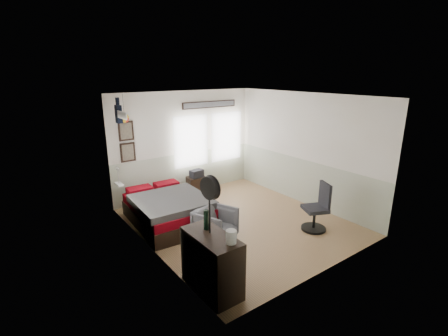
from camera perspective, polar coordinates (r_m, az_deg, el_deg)
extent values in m
cube|color=#8A6547|center=(7.18, 2.56, -9.48)|extent=(4.00, 4.50, 0.01)
cube|color=silver|center=(8.52, -6.81, 4.27)|extent=(4.00, 0.02, 2.70)
cube|color=silver|center=(5.23, 18.33, -4.41)|extent=(4.00, 0.02, 2.70)
cube|color=silver|center=(5.72, -13.16, -2.19)|extent=(0.02, 4.50, 2.70)
cube|color=silver|center=(8.07, 13.89, 3.21)|extent=(0.02, 4.50, 2.70)
cube|color=white|center=(6.47, 2.87, 12.59)|extent=(4.00, 4.50, 0.02)
cube|color=beige|center=(8.72, -6.60, -0.88)|extent=(4.00, 0.01, 1.10)
cube|color=beige|center=(6.02, -12.59, -9.41)|extent=(0.01, 4.50, 1.10)
cube|color=beige|center=(8.28, 13.48, -2.19)|extent=(0.01, 4.50, 1.10)
cube|color=silver|center=(6.19, -14.90, 0.10)|extent=(0.03, 2.20, 1.35)
cube|color=silver|center=(8.55, -5.81, 4.69)|extent=(0.95, 0.03, 1.30)
cube|color=silver|center=(9.17, 0.43, 5.58)|extent=(0.95, 0.03, 1.30)
cube|color=black|center=(7.87, -16.56, 2.67)|extent=(0.35, 0.03, 0.45)
cube|color=black|center=(7.77, -16.86, 6.25)|extent=(0.35, 0.03, 0.45)
cube|color=#7F7259|center=(7.85, -16.51, 2.65)|extent=(0.27, 0.01, 0.37)
cube|color=#7F7259|center=(7.76, -16.82, 6.24)|extent=(0.27, 0.01, 0.37)
cube|color=black|center=(8.73, -2.54, 11.11)|extent=(1.65, 0.03, 0.18)
cube|color=gray|center=(8.72, -2.49, 11.10)|extent=(1.58, 0.01, 0.13)
cube|color=white|center=(6.57, -17.48, 8.85)|extent=(0.02, 0.48, 0.14)
sphere|color=red|center=(7.44, -17.10, 8.38)|extent=(0.20, 0.20, 0.20)
cube|color=black|center=(7.19, -9.82, -8.24)|extent=(1.48, 2.05, 0.32)
cube|color=maroon|center=(7.09, -9.92, -6.42)|extent=(1.44, 2.00, 0.18)
cube|color=#393838|center=(6.85, -9.16, -5.79)|extent=(1.51, 1.50, 0.14)
cube|color=maroon|center=(7.60, -14.86, -3.88)|extent=(0.56, 0.36, 0.14)
cube|color=maroon|center=(7.84, -10.42, -2.96)|extent=(0.56, 0.36, 0.14)
cube|color=black|center=(4.97, -2.17, -16.29)|extent=(0.48, 1.00, 0.90)
imported|color=#5B5B63|center=(6.35, -1.51, -9.89)|extent=(0.90, 0.91, 0.64)
cube|color=black|center=(8.65, -4.79, -3.12)|extent=(0.53, 0.45, 0.48)
cylinder|color=black|center=(7.09, 15.43, -10.19)|extent=(0.50, 0.50, 0.05)
cylinder|color=black|center=(7.00, 15.57, -8.59)|extent=(0.06, 0.06, 0.39)
cube|color=#2A2B2F|center=(6.91, 15.71, -6.91)|extent=(0.59, 0.59, 0.08)
cube|color=#2A2B2F|center=(6.89, 17.34, -4.50)|extent=(0.22, 0.40, 0.50)
cylinder|color=silver|center=(4.49, 1.25, -12.01)|extent=(0.14, 0.14, 0.19)
cube|color=silver|center=(4.54, 2.14, -11.60)|extent=(0.02, 0.02, 0.11)
cylinder|color=black|center=(4.84, -3.16, -9.08)|extent=(0.08, 0.08, 0.31)
cylinder|color=black|center=(4.66, -2.55, -7.67)|extent=(0.03, 0.03, 0.67)
cylinder|color=black|center=(4.53, -2.60, -3.55)|extent=(0.11, 0.34, 0.33)
cylinder|color=black|center=(4.55, -2.14, -3.44)|extent=(0.07, 0.36, 0.36)
cube|color=black|center=(8.55, -4.84, -0.98)|extent=(0.36, 0.26, 0.20)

